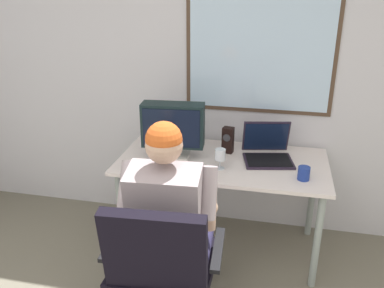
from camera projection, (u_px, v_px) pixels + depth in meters
The scene contains 9 objects.
wall_rear at pixel (224, 67), 3.08m from camera, with size 4.62×0.08×2.58m.
desk at pixel (222, 170), 2.92m from camera, with size 1.47×0.74×0.72m.
office_chair at pixel (161, 262), 2.12m from camera, with size 0.65×0.59×0.93m.
person_seated at pixel (171, 215), 2.32m from camera, with size 0.55×0.80×1.27m.
crt_monitor at pixel (173, 126), 2.86m from camera, with size 0.45×0.20×0.39m.
laptop at pixel (267, 149), 2.90m from camera, with size 0.39×0.39×0.25m.
wine_glass at pixel (220, 156), 2.72m from camera, with size 0.07×0.07×0.14m.
desk_speaker at pixel (228, 140), 2.98m from camera, with size 0.09×0.08×0.19m.
coffee_mug at pixel (304, 173), 2.59m from camera, with size 0.08×0.08×0.09m.
Camera 1 is at (0.44, -0.58, 1.91)m, focal length 38.15 mm.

